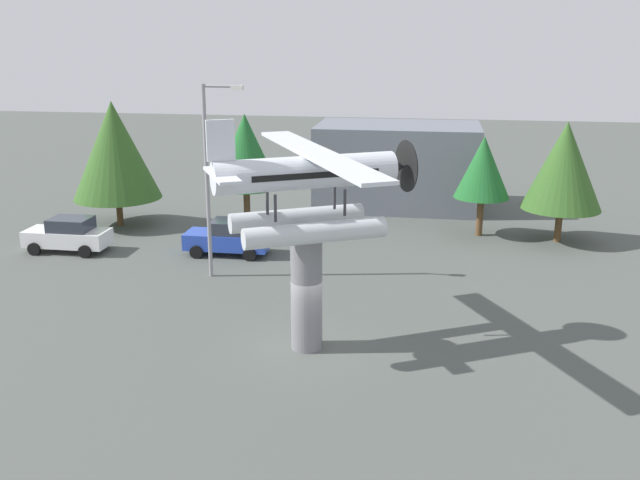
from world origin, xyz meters
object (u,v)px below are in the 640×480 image
tree_west (115,150)px  tree_east (245,151)px  car_mid_blue (229,237)px  storefront_building (397,166)px  streetlight_primary (211,169)px  car_near_white (68,235)px  floatplane_monument (310,187)px  display_pedestal (306,293)px  tree_center_back (483,168)px  tree_far_east (564,166)px

tree_west → tree_east: bearing=-3.2°
car_mid_blue → storefront_building: (7.71, 11.72, 1.71)m
streetlight_primary → car_mid_blue: bearing=94.9°
car_near_white → streetlight_primary: streetlight_primary is taller
floatplane_monument → storefront_building: size_ratio=0.96×
storefront_building → display_pedestal: bearing=-95.0°
car_mid_blue → tree_center_back: 14.01m
storefront_building → floatplane_monument: bearing=-94.8°
floatplane_monument → car_near_white: (-14.04, 9.43, -4.93)m
display_pedestal → tree_east: tree_east is taller
streetlight_primary → tree_east: 7.40m
tree_far_east → tree_center_back: bearing=172.1°
display_pedestal → tree_east: 15.66m
floatplane_monument → car_mid_blue: size_ratio=2.31×
storefront_building → tree_east: tree_east is taller
tree_west → tree_far_east: bearing=1.1°
streetlight_primary → display_pedestal: bearing=-51.6°
car_mid_blue → streetlight_primary: bearing=94.9°
display_pedestal → storefront_building: storefront_building is taller
tree_center_back → car_near_white: bearing=-163.1°
streetlight_primary → storefront_building: streetlight_primary is taller
car_near_white → car_mid_blue: 8.19m
car_near_white → car_mid_blue: (8.15, 0.79, 0.00)m
floatplane_monument → storefront_building: bearing=57.3°
tree_far_east → display_pedestal: bearing=-125.5°
display_pedestal → floatplane_monument: 3.74m
tree_west → tree_east: tree_west is taller
car_mid_blue → tree_center_back: bearing=-156.4°
car_mid_blue → tree_east: (-0.09, 4.03, 3.66)m
streetlight_primary → tree_west: bearing=135.8°
display_pedestal → streetlight_primary: streetlight_primary is taller
car_near_white → tree_west: tree_west is taller
storefront_building → tree_west: tree_west is taller
storefront_building → tree_far_east: (8.91, -6.79, 1.48)m
car_mid_blue → streetlight_primary: size_ratio=0.49×
display_pedestal → storefront_building: 22.09m
display_pedestal → floatplane_monument: bearing=28.0°
tree_center_back → storefront_building: bearing=127.9°
tree_center_back → tree_far_east: tree_far_east is taller
car_near_white → tree_west: (0.41, 5.24, 3.46)m
tree_east → tree_center_back: (12.65, 1.46, -0.78)m
floatplane_monument → car_mid_blue: floatplane_monument is taller
storefront_building → tree_center_back: (4.85, -6.23, 1.17)m
tree_far_east → streetlight_primary: bearing=-153.1°
display_pedestal → storefront_building: (1.94, 22.00, 0.52)m
tree_east → tree_far_east: bearing=3.1°
storefront_building → tree_center_back: bearing=-52.1°
tree_east → car_mid_blue: bearing=-88.7°
streetlight_primary → tree_west: (-8.04, 7.80, -0.62)m
car_near_white → storefront_building: (15.86, 12.51, 1.71)m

